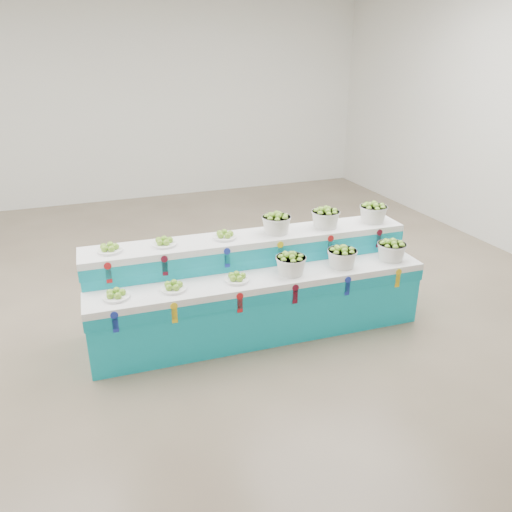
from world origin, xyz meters
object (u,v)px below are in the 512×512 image
(display_stand, at_px, (256,287))
(plate_upper_mid, at_px, (164,241))
(basket_lower_left, at_px, (291,263))
(basket_upper_right, at_px, (373,212))

(display_stand, relative_size, plate_upper_mid, 14.08)
(display_stand, distance_m, basket_lower_left, 0.50)
(basket_lower_left, distance_m, plate_upper_mid, 1.32)
(display_stand, height_order, basket_upper_right, basket_upper_right)
(basket_lower_left, xyz_separation_m, plate_upper_mid, (-1.21, 0.49, 0.23))
(display_stand, height_order, basket_lower_left, display_stand)
(plate_upper_mid, height_order, basket_upper_right, basket_upper_right)
(display_stand, xyz_separation_m, basket_lower_left, (0.30, -0.23, 0.32))
(display_stand, xyz_separation_m, basket_upper_right, (1.51, 0.16, 0.62))
(display_stand, relative_size, basket_upper_right, 11.31)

